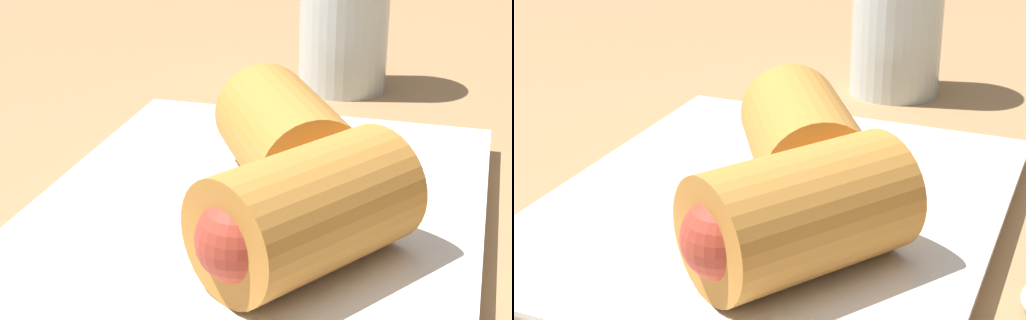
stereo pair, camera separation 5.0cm
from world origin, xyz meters
The scene contains 5 objects.
table_surface centered at (0.00, 0.00, 1.00)cm, with size 180.00×140.00×2.00cm.
serving_plate centered at (-2.80, 0.23, 2.76)cm, with size 27.64×22.95×1.50cm.
roll_front_left centered at (-1.50, -1.24, 6.33)cm, with size 11.09×9.72×5.66cm.
roll_front_right centered at (-9.48, -3.51, 6.33)cm, with size 11.07×9.98×5.66cm.
drinking_glass centered at (21.57, 0.43, 8.20)cm, with size 6.80×6.80×12.39cm.
Camera 2 is at (-40.24, -15.30, 22.98)cm, focal length 60.00 mm.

